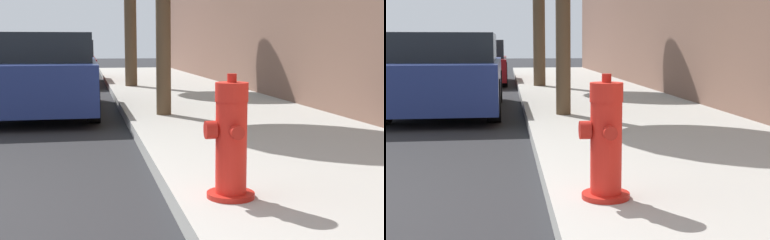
{
  "view_description": "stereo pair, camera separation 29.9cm",
  "coord_description": "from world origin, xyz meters",
  "views": [
    {
      "loc": [
        1.53,
        -3.23,
        1.18
      ],
      "look_at": [
        2.44,
        1.35,
        0.51
      ],
      "focal_mm": 50.0,
      "sensor_mm": 36.0,
      "label": 1
    },
    {
      "loc": [
        1.82,
        -3.28,
        1.18
      ],
      "look_at": [
        2.44,
        1.35,
        0.51
      ],
      "focal_mm": 50.0,
      "sensor_mm": 36.0,
      "label": 2
    }
  ],
  "objects": [
    {
      "name": "fire_hydrant",
      "position": [
        2.46,
        0.15,
        0.53
      ],
      "size": [
        0.34,
        0.33,
        0.84
      ],
      "color": "red",
      "rests_on": "sidewalk_slab"
    },
    {
      "name": "parked_car_near",
      "position": [
        0.81,
        6.13,
        0.66
      ],
      "size": [
        1.83,
        4.31,
        1.35
      ],
      "color": "navy",
      "rests_on": "ground_plane"
    },
    {
      "name": "parked_car_mid",
      "position": [
        0.96,
        12.73,
        0.62
      ],
      "size": [
        1.77,
        4.3,
        1.28
      ],
      "color": "maroon",
      "rests_on": "ground_plane"
    }
  ]
}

